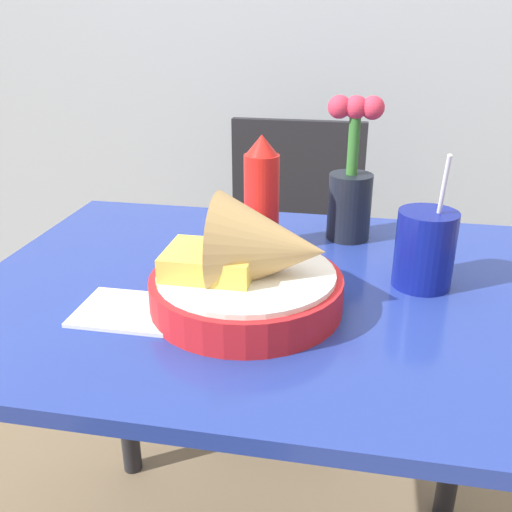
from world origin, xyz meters
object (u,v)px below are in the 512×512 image
Objects in this scene: ketchup_bottle at (262,195)px; drink_cup at (424,251)px; chair_far_window at (292,246)px; food_basket at (254,271)px; flower_vase at (351,186)px.

drink_cup is (0.29, -0.11, -0.04)m from ketchup_bottle.
chair_far_window is 0.69m from ketchup_bottle.
food_basket is at bearing -86.87° from chair_far_window.
ketchup_bottle reaches higher than chair_far_window.
flower_vase is (0.17, -0.52, 0.35)m from chair_far_window.
ketchup_bottle is (0.01, -0.60, 0.35)m from chair_far_window.
food_basket is 1.35× the size of ketchup_bottle.
flower_vase reaches higher than ketchup_bottle.
drink_cup is 0.24m from flower_vase.
ketchup_bottle reaches higher than food_basket.
chair_far_window is 3.19× the size of flower_vase.
chair_far_window is at bearing 93.13° from food_basket.
drink_cup is 0.82× the size of flower_vase.
chair_far_window is 0.65m from flower_vase.
chair_far_window is 0.90m from food_basket.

